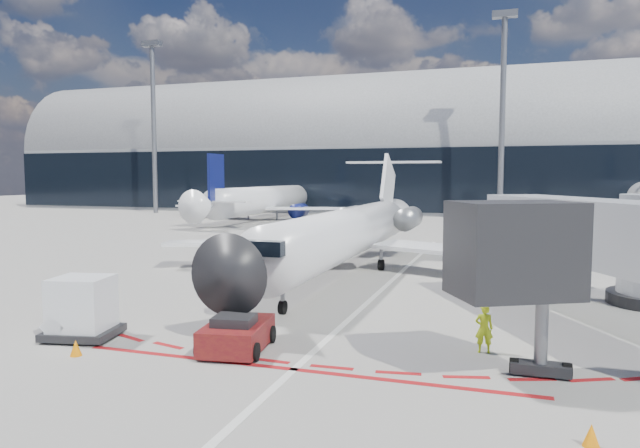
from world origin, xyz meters
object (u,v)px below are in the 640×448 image
(ramp_worker, at_px, (484,329))
(regional_jet, at_px, (351,231))
(uld_container, at_px, (82,308))
(pushback_tug, at_px, (237,334))

(ramp_worker, bearing_deg, regional_jet, -69.29)
(ramp_worker, relative_size, uld_container, 0.60)
(regional_jet, xyz_separation_m, uld_container, (-5.29, -15.88, -1.37))
(pushback_tug, xyz_separation_m, uld_container, (-5.68, -0.41, 0.53))
(regional_jet, bearing_deg, ramp_worker, -59.06)
(pushback_tug, bearing_deg, uld_container, 175.68)
(pushback_tug, bearing_deg, regional_jet, 82.95)
(regional_jet, xyz_separation_m, pushback_tug, (0.39, -15.46, -1.90))
(uld_container, bearing_deg, ramp_worker, 0.21)
(pushback_tug, distance_m, ramp_worker, 7.88)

